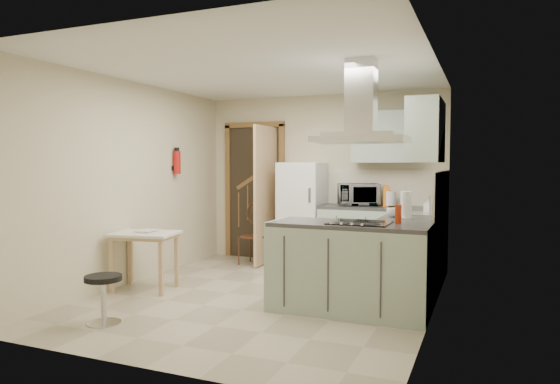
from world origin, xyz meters
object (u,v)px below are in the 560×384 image
at_px(bentwood_chair, 253,236).
at_px(stool, 104,299).
at_px(peninsula, 350,268).
at_px(extractor_hood, 361,140).
at_px(fridge, 302,214).
at_px(drop_leaf_table, 145,261).
at_px(microwave, 358,195).

distance_m(bentwood_chair, stool, 2.99).
distance_m(peninsula, extractor_hood, 1.27).
bearing_deg(extractor_hood, peninsula, 180.00).
height_order(fridge, bentwood_chair, fridge).
bearing_deg(extractor_hood, bentwood_chair, 139.02).
bearing_deg(drop_leaf_table, bentwood_chair, 63.39).
bearing_deg(bentwood_chair, drop_leaf_table, -97.28).
bearing_deg(bentwood_chair, extractor_hood, -32.27).
bearing_deg(drop_leaf_table, microwave, 35.64).
xyz_separation_m(peninsula, drop_leaf_table, (-2.44, -0.08, -0.11)).
height_order(drop_leaf_table, stool, drop_leaf_table).
bearing_deg(stool, microwave, 63.84).
bearing_deg(stool, fridge, 76.08).
bearing_deg(stool, drop_leaf_table, 110.04).
height_order(drop_leaf_table, microwave, microwave).
distance_m(fridge, bentwood_chair, 0.80).
height_order(stool, microwave, microwave).
relative_size(fridge, drop_leaf_table, 2.06).
bearing_deg(peninsula, drop_leaf_table, -178.24).
relative_size(fridge, microwave, 2.72).
height_order(fridge, peninsula, fridge).
bearing_deg(fridge, stool, -103.92).
relative_size(drop_leaf_table, microwave, 1.32).
xyz_separation_m(extractor_hood, bentwood_chair, (-2.02, 1.75, -1.30)).
bearing_deg(peninsula, bentwood_chair, 137.57).
distance_m(drop_leaf_table, microwave, 3.02).
bearing_deg(peninsula, stool, -148.69).
bearing_deg(extractor_hood, microwave, 104.07).
bearing_deg(fridge, drop_leaf_table, -120.61).
xyz_separation_m(fridge, peninsula, (1.22, -1.98, -0.30)).
height_order(fridge, microwave, fridge).
relative_size(extractor_hood, bentwood_chair, 1.08).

